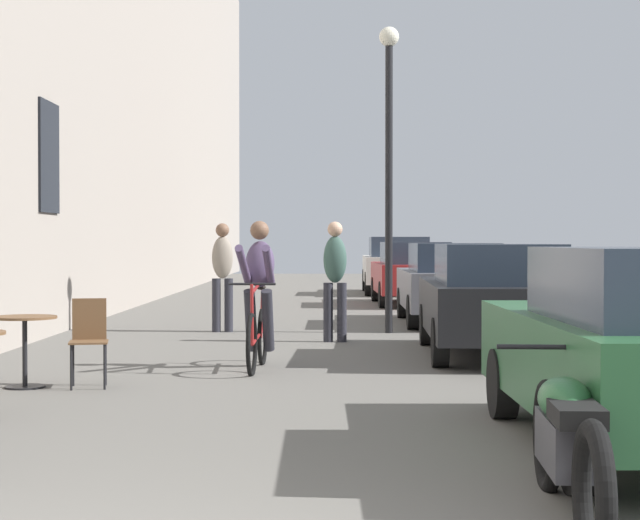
{
  "coord_description": "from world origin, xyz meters",
  "views": [
    {
      "loc": [
        1.06,
        -4.08,
        1.47
      ],
      "look_at": [
        0.94,
        15.98,
        1.12
      ],
      "focal_mm": 59.82,
      "sensor_mm": 36.0,
      "label": 1
    }
  ],
  "objects_px": {
    "cafe_table_far": "(25,336)",
    "pedestrian_near": "(335,274)",
    "pedestrian_mid": "(222,271)",
    "cyclist_on_bicycle": "(259,298)",
    "parked_car_second": "(493,298)",
    "parked_motorcycle": "(568,443)",
    "parked_car_fourth": "(413,272)",
    "parked_car_fifth": "(397,264)",
    "cafe_chair_far_toward_street": "(89,336)",
    "street_lamp": "(389,139)",
    "parked_car_third": "(451,282)"
  },
  "relations": [
    {
      "from": "cafe_chair_far_toward_street",
      "to": "parked_car_fifth",
      "type": "relative_size",
      "value": 0.2
    },
    {
      "from": "pedestrian_mid",
      "to": "parked_motorcycle",
      "type": "relative_size",
      "value": 0.82
    },
    {
      "from": "parked_car_second",
      "to": "parked_car_fifth",
      "type": "distance_m",
      "value": 16.28
    },
    {
      "from": "pedestrian_mid",
      "to": "cyclist_on_bicycle",
      "type": "bearing_deg",
      "value": -79.65
    },
    {
      "from": "parked_car_fifth",
      "to": "pedestrian_mid",
      "type": "bearing_deg",
      "value": -106.24
    },
    {
      "from": "cyclist_on_bicycle",
      "to": "parked_motorcycle",
      "type": "height_order",
      "value": "cyclist_on_bicycle"
    },
    {
      "from": "parked_car_second",
      "to": "parked_car_third",
      "type": "xyz_separation_m",
      "value": [
        0.08,
        5.33,
        0.0
      ]
    },
    {
      "from": "parked_car_second",
      "to": "parked_motorcycle",
      "type": "height_order",
      "value": "parked_car_second"
    },
    {
      "from": "cafe_chair_far_toward_street",
      "to": "pedestrian_near",
      "type": "bearing_deg",
      "value": 62.28
    },
    {
      "from": "parked_car_second",
      "to": "street_lamp",
      "type": "bearing_deg",
      "value": 107.94
    },
    {
      "from": "parked_car_fifth",
      "to": "parked_motorcycle",
      "type": "distance_m",
      "value": 24.25
    },
    {
      "from": "parked_car_third",
      "to": "parked_car_fourth",
      "type": "height_order",
      "value": "parked_car_fourth"
    },
    {
      "from": "cafe_chair_far_toward_street",
      "to": "pedestrian_near",
      "type": "height_order",
      "value": "pedestrian_near"
    },
    {
      "from": "cafe_table_far",
      "to": "parked_car_second",
      "type": "bearing_deg",
      "value": 29.59
    },
    {
      "from": "pedestrian_near",
      "to": "parked_car_fourth",
      "type": "distance_m",
      "value": 9.29
    },
    {
      "from": "cyclist_on_bicycle",
      "to": "pedestrian_near",
      "type": "bearing_deg",
      "value": 74.16
    },
    {
      "from": "cafe_table_far",
      "to": "parked_car_second",
      "type": "xyz_separation_m",
      "value": [
        5.16,
        2.93,
        0.22
      ]
    },
    {
      "from": "cafe_chair_far_toward_street",
      "to": "cyclist_on_bicycle",
      "type": "bearing_deg",
      "value": 44.6
    },
    {
      "from": "cyclist_on_bicycle",
      "to": "cafe_table_far",
      "type": "bearing_deg",
      "value": -143.38
    },
    {
      "from": "pedestrian_near",
      "to": "parked_car_second",
      "type": "xyz_separation_m",
      "value": [
        2.01,
        -1.95,
        -0.25
      ]
    },
    {
      "from": "street_lamp",
      "to": "parked_car_fourth",
      "type": "relative_size",
      "value": 1.19
    },
    {
      "from": "cafe_table_far",
      "to": "parked_motorcycle",
      "type": "distance_m",
      "value": 6.62
    },
    {
      "from": "pedestrian_near",
      "to": "parked_car_fifth",
      "type": "xyz_separation_m",
      "value": [
        1.86,
        14.33,
        -0.17
      ]
    },
    {
      "from": "parked_car_third",
      "to": "pedestrian_mid",
      "type": "bearing_deg",
      "value": -156.82
    },
    {
      "from": "parked_car_fifth",
      "to": "parked_car_third",
      "type": "bearing_deg",
      "value": -88.84
    },
    {
      "from": "cafe_table_far",
      "to": "cyclist_on_bicycle",
      "type": "xyz_separation_m",
      "value": [
        2.24,
        1.67,
        0.29
      ]
    },
    {
      "from": "parked_car_fourth",
      "to": "parked_motorcycle",
      "type": "height_order",
      "value": "parked_car_fourth"
    },
    {
      "from": "parked_car_fourth",
      "to": "cafe_chair_far_toward_street",
      "type": "bearing_deg",
      "value": -107.55
    },
    {
      "from": "parked_car_third",
      "to": "parked_car_fourth",
      "type": "relative_size",
      "value": 0.99
    },
    {
      "from": "cafe_table_far",
      "to": "pedestrian_near",
      "type": "relative_size",
      "value": 0.41
    },
    {
      "from": "cyclist_on_bicycle",
      "to": "parked_motorcycle",
      "type": "bearing_deg",
      "value": -72.85
    },
    {
      "from": "cyclist_on_bicycle",
      "to": "parked_car_third",
      "type": "distance_m",
      "value": 7.25
    },
    {
      "from": "street_lamp",
      "to": "parked_motorcycle",
      "type": "xyz_separation_m",
      "value": [
        0.28,
        -11.45,
        -2.7
      ]
    },
    {
      "from": "cafe_table_far",
      "to": "street_lamp",
      "type": "xyz_separation_m",
      "value": [
        4.03,
        6.42,
        2.59
      ]
    },
    {
      "from": "cafe_chair_far_toward_street",
      "to": "parked_motorcycle",
      "type": "xyz_separation_m",
      "value": [
        3.68,
        -5.1,
        -0.11
      ]
    },
    {
      "from": "parked_motorcycle",
      "to": "cyclist_on_bicycle",
      "type": "bearing_deg",
      "value": 107.15
    },
    {
      "from": "parked_car_fifth",
      "to": "pedestrian_near",
      "type": "bearing_deg",
      "value": -97.41
    },
    {
      "from": "cyclist_on_bicycle",
      "to": "parked_car_fourth",
      "type": "relative_size",
      "value": 0.43
    },
    {
      "from": "parked_car_fifth",
      "to": "parked_motorcycle",
      "type": "height_order",
      "value": "parked_car_fifth"
    },
    {
      "from": "parked_car_second",
      "to": "parked_car_fourth",
      "type": "xyz_separation_m",
      "value": [
        -0.13,
        11.05,
        0.01
      ]
    },
    {
      "from": "parked_car_second",
      "to": "parked_motorcycle",
      "type": "xyz_separation_m",
      "value": [
        -0.85,
        -7.96,
        -0.34
      ]
    },
    {
      "from": "parked_car_third",
      "to": "parked_car_fifth",
      "type": "relative_size",
      "value": 0.9
    },
    {
      "from": "cafe_table_far",
      "to": "pedestrian_near",
      "type": "distance_m",
      "value": 5.83
    },
    {
      "from": "cyclist_on_bicycle",
      "to": "parked_car_fourth",
      "type": "xyz_separation_m",
      "value": [
        2.78,
        12.32,
        -0.06
      ]
    },
    {
      "from": "street_lamp",
      "to": "parked_car_second",
      "type": "xyz_separation_m",
      "value": [
        1.13,
        -3.49,
        -2.36
      ]
    },
    {
      "from": "street_lamp",
      "to": "parked_car_fourth",
      "type": "xyz_separation_m",
      "value": [
        1.0,
        7.56,
        -2.36
      ]
    },
    {
      "from": "pedestrian_near",
      "to": "parked_car_fifth",
      "type": "height_order",
      "value": "pedestrian_near"
    },
    {
      "from": "cyclist_on_bicycle",
      "to": "parked_car_second",
      "type": "relative_size",
      "value": 0.43
    },
    {
      "from": "pedestrian_mid",
      "to": "parked_car_fourth",
      "type": "distance_m",
      "value": 8.26
    },
    {
      "from": "parked_car_second",
      "to": "parked_car_fourth",
      "type": "bearing_deg",
      "value": 90.69
    }
  ]
}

